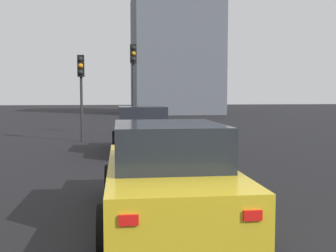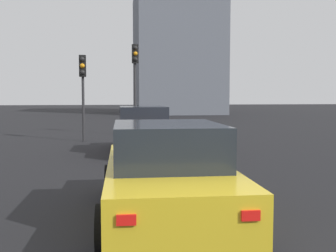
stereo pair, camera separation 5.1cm
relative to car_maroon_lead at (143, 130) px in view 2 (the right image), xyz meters
name	(u,v)px [view 2 (the right image)]	position (x,y,z in m)	size (l,w,h in m)	color
car_maroon_lead	(143,130)	(0.00, 0.00, 0.00)	(4.05, 1.99, 1.58)	#510F16
car_yellow_second	(166,173)	(-7.60, 0.22, -0.01)	(4.55, 2.08, 1.53)	gold
traffic_light_near_left	(135,70)	(5.84, -0.09, 2.39)	(0.33, 0.30, 4.39)	#2D2D30
traffic_light_near_right	(83,79)	(3.53, 2.23, 1.86)	(0.32, 0.28, 3.62)	#2D2D30
building_facade_left	(177,53)	(30.09, -6.01, 5.75)	(10.46, 8.91, 13.01)	slate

